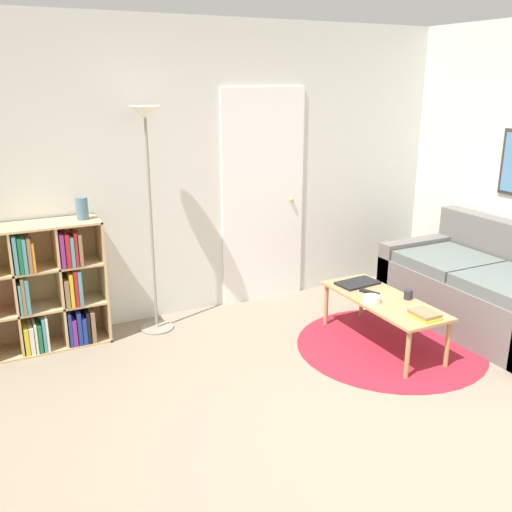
{
  "coord_description": "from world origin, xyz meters",
  "views": [
    {
      "loc": [
        -1.98,
        -2.14,
        2.1
      ],
      "look_at": [
        -0.19,
        1.43,
        0.85
      ],
      "focal_mm": 40.0,
      "sensor_mm": 36.0,
      "label": 1
    }
  ],
  "objects_px": {
    "bookshelf": "(34,291)",
    "coffee_table": "(383,303)",
    "floor_lamp": "(148,161)",
    "couch": "(487,292)",
    "vase_on_shelf": "(82,208)",
    "laptop": "(358,283)",
    "bowl": "(372,299)",
    "cup": "(408,295)"
  },
  "relations": [
    {
      "from": "bookshelf",
      "to": "floor_lamp",
      "type": "distance_m",
      "value": 1.37
    },
    {
      "from": "floor_lamp",
      "to": "couch",
      "type": "relative_size",
      "value": 1.09
    },
    {
      "from": "bookshelf",
      "to": "coffee_table",
      "type": "relative_size",
      "value": 0.91
    },
    {
      "from": "couch",
      "to": "coffee_table",
      "type": "bearing_deg",
      "value": 176.02
    },
    {
      "from": "bookshelf",
      "to": "coffee_table",
      "type": "height_order",
      "value": "bookshelf"
    },
    {
      "from": "floor_lamp",
      "to": "couch",
      "type": "height_order",
      "value": "floor_lamp"
    },
    {
      "from": "floor_lamp",
      "to": "couch",
      "type": "bearing_deg",
      "value": -24.36
    },
    {
      "from": "couch",
      "to": "vase_on_shelf",
      "type": "xyz_separation_m",
      "value": [
        -3.18,
        1.27,
        0.82
      ]
    },
    {
      "from": "coffee_table",
      "to": "cup",
      "type": "relative_size",
      "value": 14.94
    },
    {
      "from": "floor_lamp",
      "to": "vase_on_shelf",
      "type": "distance_m",
      "value": 0.64
    },
    {
      "from": "coffee_table",
      "to": "laptop",
      "type": "xyz_separation_m",
      "value": [
        0.01,
        0.37,
        0.05
      ]
    },
    {
      "from": "bookshelf",
      "to": "laptop",
      "type": "xyz_separation_m",
      "value": [
        2.53,
        -0.82,
        -0.08
      ]
    },
    {
      "from": "coffee_table",
      "to": "laptop",
      "type": "distance_m",
      "value": 0.37
    },
    {
      "from": "vase_on_shelf",
      "to": "laptop",
      "type": "bearing_deg",
      "value": -21.32
    },
    {
      "from": "floor_lamp",
      "to": "vase_on_shelf",
      "type": "xyz_separation_m",
      "value": [
        -0.53,
        0.07,
        -0.35
      ]
    },
    {
      "from": "laptop",
      "to": "bowl",
      "type": "bearing_deg",
      "value": -110.92
    },
    {
      "from": "coffee_table",
      "to": "cup",
      "type": "xyz_separation_m",
      "value": [
        0.17,
        -0.1,
        0.08
      ]
    },
    {
      "from": "couch",
      "to": "coffee_table",
      "type": "distance_m",
      "value": 1.09
    },
    {
      "from": "bookshelf",
      "to": "couch",
      "type": "distance_m",
      "value": 3.83
    },
    {
      "from": "bowl",
      "to": "floor_lamp",
      "type": "bearing_deg",
      "value": 141.22
    },
    {
      "from": "cup",
      "to": "laptop",
      "type": "bearing_deg",
      "value": 108.44
    },
    {
      "from": "floor_lamp",
      "to": "laptop",
      "type": "xyz_separation_m",
      "value": [
        1.57,
        -0.75,
        -1.05
      ]
    },
    {
      "from": "couch",
      "to": "cup",
      "type": "distance_m",
      "value": 0.93
    },
    {
      "from": "coffee_table",
      "to": "floor_lamp",
      "type": "bearing_deg",
      "value": 144.28
    },
    {
      "from": "bookshelf",
      "to": "vase_on_shelf",
      "type": "bearing_deg",
      "value": 0.19
    },
    {
      "from": "coffee_table",
      "to": "vase_on_shelf",
      "type": "height_order",
      "value": "vase_on_shelf"
    },
    {
      "from": "laptop",
      "to": "bowl",
      "type": "relative_size",
      "value": 2.72
    },
    {
      "from": "bookshelf",
      "to": "laptop",
      "type": "distance_m",
      "value": 2.66
    },
    {
      "from": "coffee_table",
      "to": "bowl",
      "type": "distance_m",
      "value": 0.15
    },
    {
      "from": "bowl",
      "to": "vase_on_shelf",
      "type": "height_order",
      "value": "vase_on_shelf"
    },
    {
      "from": "laptop",
      "to": "couch",
      "type": "bearing_deg",
      "value": -22.51
    },
    {
      "from": "bookshelf",
      "to": "cup",
      "type": "bearing_deg",
      "value": -25.57
    },
    {
      "from": "bowl",
      "to": "laptop",
      "type": "bearing_deg",
      "value": 69.08
    },
    {
      "from": "coffee_table",
      "to": "laptop",
      "type": "bearing_deg",
      "value": 88.07
    },
    {
      "from": "couch",
      "to": "vase_on_shelf",
      "type": "distance_m",
      "value": 3.52
    },
    {
      "from": "bookshelf",
      "to": "couch",
      "type": "relative_size",
      "value": 0.6
    },
    {
      "from": "bowl",
      "to": "cup",
      "type": "xyz_separation_m",
      "value": [
        0.3,
        -0.07,
        0.01
      ]
    },
    {
      "from": "vase_on_shelf",
      "to": "floor_lamp",
      "type": "bearing_deg",
      "value": -7.29
    },
    {
      "from": "couch",
      "to": "coffee_table",
      "type": "height_order",
      "value": "couch"
    },
    {
      "from": "coffee_table",
      "to": "bookshelf",
      "type": "bearing_deg",
      "value": 154.72
    },
    {
      "from": "couch",
      "to": "bowl",
      "type": "height_order",
      "value": "couch"
    },
    {
      "from": "bookshelf",
      "to": "couch",
      "type": "bearing_deg",
      "value": -19.34
    }
  ]
}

